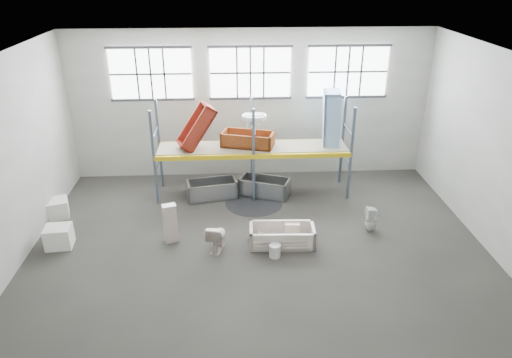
{
  "coord_description": "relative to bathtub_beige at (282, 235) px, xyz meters",
  "views": [
    {
      "loc": [
        -0.64,
        -10.42,
        6.99
      ],
      "look_at": [
        0.0,
        1.5,
        1.4
      ],
      "focal_mm": 33.26,
      "sensor_mm": 36.0,
      "label": 1
    }
  ],
  "objects": [
    {
      "name": "steel_tub_left",
      "position": [
        -1.95,
        2.83,
        0.03
      ],
      "size": [
        1.66,
        1.01,
        0.57
      ],
      "primitive_type": null,
      "rotation": [
        0.0,
        0.0,
        0.19
      ],
      "color": "#A9ACB1",
      "rests_on": "floor"
    },
    {
      "name": "rust_tub_flat",
      "position": [
        -0.78,
        3.21,
        1.57
      ],
      "size": [
        1.75,
        1.16,
        0.45
      ],
      "primitive_type": null,
      "rotation": [
        0.0,
        0.0,
        -0.28
      ],
      "color": "#904D17",
      "rests_on": "shelf_deck"
    },
    {
      "name": "window_mid",
      "position": [
        -0.63,
        4.59,
        3.35
      ],
      "size": [
        2.6,
        0.04,
        1.6
      ],
      "primitive_type": "cube",
      "color": "white",
      "rests_on": "wall_back"
    },
    {
      "name": "cistern_spare",
      "position": [
        0.3,
        0.25,
        0.03
      ],
      "size": [
        0.42,
        0.23,
        0.38
      ],
      "primitive_type": "cube",
      "rotation": [
        0.0,
        0.0,
        -0.09
      ],
      "color": "beige",
      "rests_on": "bathtub_beige"
    },
    {
      "name": "carton_far",
      "position": [
        -6.5,
        1.84,
        0.01
      ],
      "size": [
        0.81,
        0.81,
        0.54
      ],
      "primitive_type": "cube",
      "rotation": [
        0.0,
        0.0,
        0.32
      ],
      "color": "white",
      "rests_on": "floor"
    },
    {
      "name": "window_right",
      "position": [
        2.57,
        4.59,
        3.35
      ],
      "size": [
        2.6,
        0.04,
        1.6
      ],
      "primitive_type": "cube",
      "color": "white",
      "rests_on": "wall_back"
    },
    {
      "name": "carton_near",
      "position": [
        -5.92,
        0.2,
        0.03
      ],
      "size": [
        0.72,
        0.63,
        0.58
      ],
      "primitive_type": "cube",
      "rotation": [
        0.0,
        0.0,
        0.09
      ],
      "color": "white",
      "rests_on": "floor"
    },
    {
      "name": "rack_upright_rb",
      "position": [
        2.37,
        3.75,
        1.25
      ],
      "size": [
        0.08,
        0.08,
        3.0
      ],
      "primitive_type": "cube",
      "color": "slate",
      "rests_on": "floor"
    },
    {
      "name": "window_left",
      "position": [
        -3.83,
        4.59,
        3.35
      ],
      "size": [
        2.6,
        0.04,
        1.6
      ],
      "primitive_type": "cube",
      "color": "white",
      "rests_on": "wall_back"
    },
    {
      "name": "rack_upright_lb",
      "position": [
        -3.63,
        3.75,
        1.25
      ],
      "size": [
        0.08,
        0.08,
        3.0
      ],
      "primitive_type": "cube",
      "color": "slate",
      "rests_on": "floor"
    },
    {
      "name": "sink_in_tub",
      "position": [
        -0.43,
        0.24,
        -0.09
      ],
      "size": [
        0.5,
        0.5,
        0.14
      ],
      "primitive_type": "imported",
      "rotation": [
        0.0,
        0.0,
        -0.23
      ],
      "color": "beige",
      "rests_on": "bathtub_beige"
    },
    {
      "name": "rack_upright_ma",
      "position": [
        -0.63,
        2.55,
        1.25
      ],
      "size": [
        0.08,
        0.08,
        3.0
      ],
      "primitive_type": "cube",
      "color": "slate",
      "rests_on": "floor"
    },
    {
      "name": "rack_beam_front",
      "position": [
        -0.63,
        2.55,
        1.25
      ],
      "size": [
        6.0,
        0.1,
        0.14
      ],
      "primitive_type": "cube",
      "color": "yellow",
      "rests_on": "floor"
    },
    {
      "name": "shelf_deck",
      "position": [
        -0.63,
        3.15,
        1.33
      ],
      "size": [
        5.9,
        1.1,
        0.03
      ],
      "primitive_type": "cube",
      "color": "gray",
      "rests_on": "floor"
    },
    {
      "name": "rust_tub_tilted",
      "position": [
        -2.35,
        3.1,
        2.04
      ],
      "size": [
        1.37,
        1.02,
        1.49
      ],
      "primitive_type": null,
      "rotation": [
        0.0,
        -0.96,
        0.28
      ],
      "color": "maroon",
      "rests_on": "shelf_deck"
    },
    {
      "name": "rack_upright_ra",
      "position": [
        2.37,
        2.55,
        1.25
      ],
      "size": [
        0.08,
        0.08,
        3.0
      ],
      "primitive_type": "cube",
      "color": "slate",
      "rests_on": "floor"
    },
    {
      "name": "toilet_white",
      "position": [
        2.56,
        0.54,
        0.12
      ],
      "size": [
        0.38,
        0.37,
        0.74
      ],
      "primitive_type": "imported",
      "rotation": [
        0.0,
        0.0,
        -1.46
      ],
      "color": "white",
      "rests_on": "floor"
    },
    {
      "name": "toilet_beige",
      "position": [
        -1.73,
        -0.16,
        0.12
      ],
      "size": [
        0.6,
        0.83,
        0.76
      ],
      "primitive_type": "imported",
      "rotation": [
        0.0,
        0.0,
        2.88
      ],
      "color": "beige",
      "rests_on": "floor"
    },
    {
      "name": "rack_upright_la",
      "position": [
        -3.63,
        2.55,
        1.25
      ],
      "size": [
        0.08,
        0.08,
        3.0
      ],
      "primitive_type": "cube",
      "color": "slate",
      "rests_on": "floor"
    },
    {
      "name": "bathtub_beige",
      "position": [
        0.0,
        0.0,
        0.0
      ],
      "size": [
        1.76,
        0.89,
        0.51
      ],
      "primitive_type": null,
      "rotation": [
        0.0,
        0.0,
        -0.04
      ],
      "color": "beige",
      "rests_on": "floor"
    },
    {
      "name": "blue_tub_upright",
      "position": [
        1.85,
        3.31,
        2.14
      ],
      "size": [
        0.67,
        0.9,
        1.8
      ],
      "primitive_type": null,
      "rotation": [
        0.0,
        1.54,
        -0.13
      ],
      "color": "#86ADD7",
      "rests_on": "shelf_deck"
    },
    {
      "name": "bucket",
      "position": [
        -0.24,
        -0.59,
        -0.08
      ],
      "size": [
        0.3,
        0.3,
        0.35
      ],
      "primitive_type": "cylinder",
      "rotation": [
        0.0,
        0.0,
        -0.0
      ],
      "color": "beige",
      "rests_on": "floor"
    },
    {
      "name": "sink_on_shelf",
      "position": [
        -0.59,
        2.92,
        1.84
      ],
      "size": [
        0.79,
        0.63,
        0.65
      ],
      "primitive_type": "imported",
      "rotation": [
        0.0,
        0.0,
        0.1
      ],
      "color": "white",
      "rests_on": "rust_tub_flat"
    },
    {
      "name": "wall_right",
      "position": [
        5.42,
        -0.35,
        2.25
      ],
      "size": [
        0.1,
        10.0,
        5.0
      ],
      "primitive_type": "cube",
      "color": "#BBBAAE",
      "rests_on": "ground"
    },
    {
      "name": "rack_beam_back",
      "position": [
        -0.63,
        3.75,
        1.25
      ],
      "size": [
        6.0,
        0.1,
        0.14
      ],
      "primitive_type": "cube",
      "color": "yellow",
      "rests_on": "floor"
    },
    {
      "name": "ceiling",
      "position": [
        -0.63,
        -0.35,
        4.8
      ],
      "size": [
        12.0,
        10.0,
        0.1
      ],
      "primitive_type": "cube",
      "color": "silver",
      "rests_on": "ground"
    },
    {
      "name": "wet_patch",
      "position": [
        -0.63,
        2.35,
        -0.25
      ],
      "size": [
        1.8,
        1.8,
        0.0
      ],
      "primitive_type": "cylinder",
      "color": "black",
      "rests_on": "floor"
    },
    {
      "name": "rack_upright_mb",
      "position": [
        -0.63,
        3.75,
        1.25
      ],
      "size": [
        0.08,
        0.08,
        3.0
      ],
      "primitive_type": "cube",
      "color": "slate",
      "rests_on": "floor"
    },
    {
      "name": "steel_tub_right",
      "position": [
        -0.26,
        2.91,
        0.03
      ],
      "size": [
        1.72,
        1.24,
        0.57
      ],
      "primitive_type": null,
      "rotation": [
        0.0,
        0.0,
        -0.37
      ],
      "color": "#ADB0B4",
      "rests_on": "floor"
    },
    {
      "name": "cistern_tall",
      "position": [
        -2.98,
        0.28,
        0.3
      ],
      "size": [
        0.41,
        0.33,
        1.11
      ],
      "primitive_type": "cube",
      "rotation": [
        0.0,
        0.0,
        0.29
      ],
      "color": "#C3ABA2",
      "rests_on": "floor"
    },
    {
      "name": "wall_back",
      "position": [
        -0.63,
        4.7,
        2.25
      ],
      "size": [
        12.0,
        0.1,
        5.0
      ],
      "primitive_type": "cube",
      "color": "#A2A195",
      "rests_on": "ground"
    },
    {
      "name": "wall_left",
      "position": [
        -6.68,
        -0.35,
        2.25
      ],
      "size": [
        0.1,
        10.0,
        5.0
      ],
      "primitive_type": "cube",
      "color": "#9D9C91",
      "rests_on": "ground"
    },
    {
      "name": "floor",
      "position": [
        -0.63,
        -0.35,
        -0.3
      ],
      "size": [
        12.0,
        10.0,
        0.1
      ],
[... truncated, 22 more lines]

